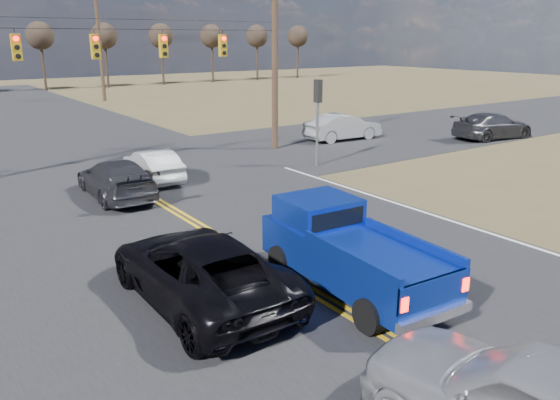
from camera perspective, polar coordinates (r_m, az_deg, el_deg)
ground at (r=10.65m, az=15.50°, el=-16.08°), size 160.00×160.00×0.00m
road_main at (r=17.97m, az=-9.68°, el=-1.97°), size 14.00×120.00×0.02m
road_cross at (r=25.19m, az=-17.64°, el=2.84°), size 120.00×12.00×0.02m
signal_gantry at (r=24.50m, az=-17.39°, el=14.50°), size 19.60×4.83×10.00m
utility_poles at (r=23.60m, az=-17.99°, el=14.79°), size 19.60×58.32×10.00m
treeline at (r=33.22m, az=-23.51°, el=15.37°), size 87.00×117.80×7.40m
pickup_truck at (r=12.71m, az=7.05°, el=-5.29°), size 2.31×5.24×1.93m
black_suv at (r=12.22m, az=-8.30°, el=-7.14°), size 2.57×5.52×1.53m
white_car_queue at (r=22.94m, az=-13.15°, el=3.55°), size 1.56×3.98×1.29m
dgrey_car_queue at (r=20.86m, az=-16.74°, el=2.14°), size 2.15×4.87×1.39m
cross_car_east_near at (r=31.72m, az=6.61°, el=7.60°), size 1.91×4.68×1.51m
cross_car_east_far at (r=34.24m, az=21.35°, el=7.22°), size 2.76×5.38×1.49m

